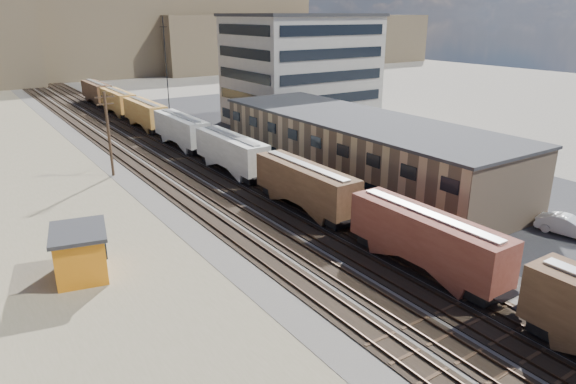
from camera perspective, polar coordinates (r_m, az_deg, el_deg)
ground at (r=35.32m, az=16.20°, el=-12.98°), size 300.00×300.00×0.00m
ballast_bed at (r=74.71m, az=-14.26°, el=4.39°), size 18.00×200.00×0.06m
dirt_yard at (r=61.29m, az=-28.61°, el=-0.65°), size 24.00×180.00×0.03m
asphalt_lot at (r=72.76m, az=6.55°, el=4.46°), size 26.00×120.00×0.04m
rail_tracks at (r=74.51m, az=-14.66°, el=4.38°), size 11.40×200.00×0.24m
freight_train at (r=68.78m, az=-9.32°, el=5.85°), size 3.00×119.74×4.46m
warehouse at (r=60.09m, az=7.72°, el=4.85°), size 12.40×40.40×7.25m
office_tower at (r=90.28m, az=1.34°, el=13.39°), size 22.60×18.60×18.45m
utility_pole_north at (r=63.65m, az=-19.31°, el=6.27°), size 2.20×0.32×10.00m
radio_mast at (r=84.39m, az=-13.30°, el=12.40°), size 1.20×0.16×18.00m
hills_north at (r=187.88m, az=-27.74°, el=15.80°), size 265.00×80.00×32.00m
maintenance_shed at (r=40.65m, az=-22.06°, el=-6.24°), size 4.83×5.70×3.66m
parked_car_white at (r=50.96m, az=28.69°, el=-3.38°), size 2.72×5.42×1.71m
parked_car_blue at (r=93.44m, az=0.77°, el=8.39°), size 6.40×6.38×1.72m
parked_car_far at (r=97.40m, az=-0.95°, el=8.74°), size 1.78×4.18×1.41m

